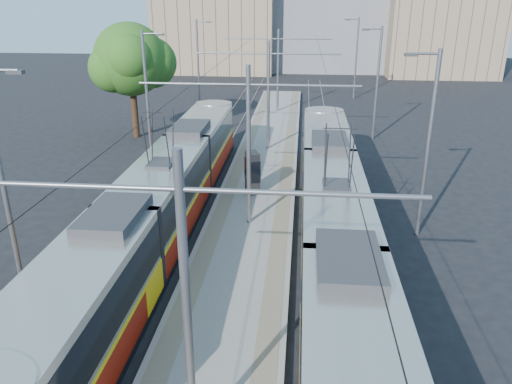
# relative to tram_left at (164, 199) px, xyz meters

# --- Properties ---
(ground) EXTENTS (160.00, 160.00, 0.00)m
(ground) POSITION_rel_tram_left_xyz_m (3.60, -6.98, -1.71)
(ground) COLOR black
(ground) RESTS_ON ground
(platform) EXTENTS (4.00, 50.00, 0.30)m
(platform) POSITION_rel_tram_left_xyz_m (3.60, 10.02, -1.56)
(platform) COLOR gray
(platform) RESTS_ON ground
(tactile_strip_left) EXTENTS (0.70, 50.00, 0.01)m
(tactile_strip_left) POSITION_rel_tram_left_xyz_m (2.15, 10.02, -1.40)
(tactile_strip_left) COLOR gray
(tactile_strip_left) RESTS_ON platform
(tactile_strip_right) EXTENTS (0.70, 50.00, 0.01)m
(tactile_strip_right) POSITION_rel_tram_left_xyz_m (5.05, 10.02, -1.40)
(tactile_strip_right) COLOR gray
(tactile_strip_right) RESTS_ON platform
(rails) EXTENTS (8.71, 70.00, 0.03)m
(rails) POSITION_rel_tram_left_xyz_m (3.60, 10.02, -1.69)
(rails) COLOR gray
(rails) RESTS_ON ground
(tram_left) EXTENTS (2.43, 27.86, 5.50)m
(tram_left) POSITION_rel_tram_left_xyz_m (0.00, 0.00, 0.00)
(tram_left) COLOR black
(tram_left) RESTS_ON ground
(tram_right) EXTENTS (2.43, 28.97, 5.50)m
(tram_right) POSITION_rel_tram_left_xyz_m (7.20, -2.02, 0.15)
(tram_right) COLOR black
(tram_right) RESTS_ON ground
(catenary) EXTENTS (9.20, 70.00, 7.00)m
(catenary) POSITION_rel_tram_left_xyz_m (3.60, 7.17, 2.81)
(catenary) COLOR slate
(catenary) RESTS_ON platform
(street_lamps) EXTENTS (15.18, 38.22, 8.00)m
(street_lamps) POSITION_rel_tram_left_xyz_m (3.60, 14.02, 2.47)
(street_lamps) COLOR slate
(street_lamps) RESTS_ON ground
(shelter) EXTENTS (0.92, 1.14, 2.18)m
(shelter) POSITION_rel_tram_left_xyz_m (3.38, 4.73, -0.27)
(shelter) COLOR black
(shelter) RESTS_ON platform
(tree) EXTENTS (5.70, 5.27, 8.28)m
(tree) POSITION_rel_tram_left_xyz_m (-6.19, 16.27, 3.89)
(tree) COLOR #382314
(tree) RESTS_ON ground
(building_left) EXTENTS (16.32, 12.24, 12.44)m
(building_left) POSITION_rel_tram_left_xyz_m (-6.40, 53.02, 4.52)
(building_left) COLOR gray
(building_left) RESTS_ON ground
(building_centre) EXTENTS (18.36, 14.28, 16.06)m
(building_centre) POSITION_rel_tram_left_xyz_m (9.60, 57.02, 6.33)
(building_centre) COLOR slate
(building_centre) RESTS_ON ground
(building_right) EXTENTS (14.28, 10.20, 12.25)m
(building_right) POSITION_rel_tram_left_xyz_m (23.60, 51.02, 4.42)
(building_right) COLOR gray
(building_right) RESTS_ON ground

